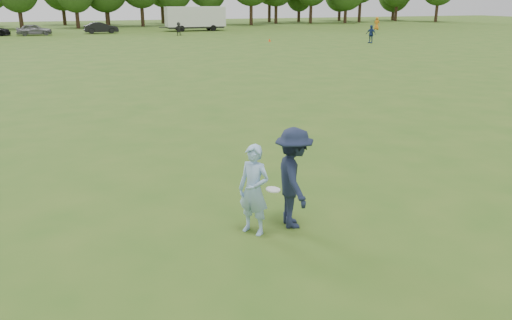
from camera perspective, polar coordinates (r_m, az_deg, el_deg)
The scene contains 11 objects.
ground at distance 10.08m, azimuth -1.42°, elevation -7.12°, with size 200.00×200.00×0.00m, color #315618.
thrower at distance 9.32m, azimuth -0.25°, elevation -3.44°, with size 0.63×0.42×1.74m, color #94BAE4.
defender at distance 9.60m, azimuth 4.32°, elevation -2.08°, with size 1.28×0.73×1.98m, color #192137.
player_far_b at distance 52.47m, azimuth 12.99°, elevation 13.84°, with size 1.02×0.43×1.75m, color navy.
player_far_c at distance 75.10m, azimuth 13.64°, elevation 14.93°, with size 0.87×0.56×1.78m, color orange.
player_far_d at distance 62.72m, azimuth -8.82°, elevation 14.60°, with size 1.45×0.46×1.56m, color #282828.
car_e at distance 67.56m, azimuth -24.02°, elevation 13.46°, with size 1.61×4.00×1.36m, color slate.
car_f at distance 68.62m, azimuth -17.29°, elevation 14.23°, with size 1.46×4.20×1.38m, color black.
field_cone at distance 53.15m, azimuth 1.57°, elevation 13.54°, with size 0.28×0.28×0.30m, color #E93B0C.
disc_in_play at distance 9.18m, azimuth 1.96°, elevation -3.40°, with size 0.33×0.33×0.06m.
cargo_trailer at distance 71.32m, azimuth -6.97°, elevation 15.86°, with size 9.00×2.75×3.20m.
Camera 1 is at (-2.88, -8.66, 4.28)m, focal length 35.00 mm.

